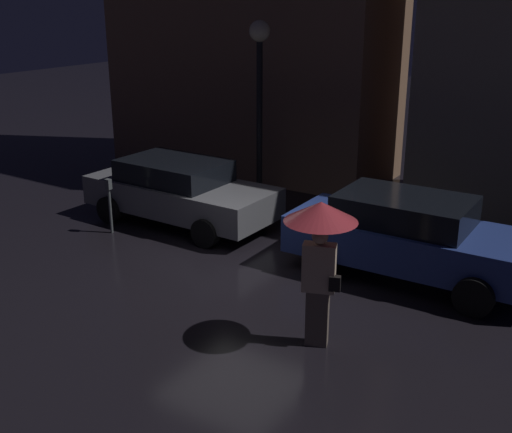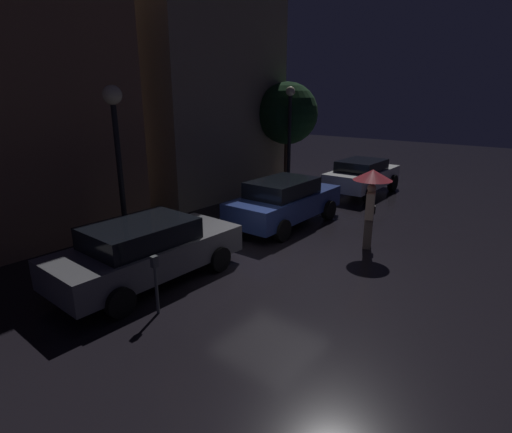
# 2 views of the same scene
# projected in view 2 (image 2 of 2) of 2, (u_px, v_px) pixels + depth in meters

# --- Properties ---
(ground_plane) EXTENTS (60.00, 60.00, 0.00)m
(ground_plane) POSITION_uv_depth(u_px,v_px,m) (271.00, 262.00, 10.15)
(ground_plane) COLOR black
(building_facade_right) EXTENTS (6.41, 3.00, 9.78)m
(building_facade_right) POSITION_uv_depth(u_px,v_px,m) (210.00, 74.00, 15.96)
(building_facade_right) COLOR gray
(building_facade_right) RESTS_ON ground
(parked_car_grey) EXTENTS (4.37, 2.00, 1.41)m
(parked_car_grey) POSITION_uv_depth(u_px,v_px,m) (147.00, 250.00, 8.94)
(parked_car_grey) COLOR slate
(parked_car_grey) RESTS_ON ground
(parked_car_blue) EXTENTS (4.44, 1.92, 1.51)m
(parked_car_blue) POSITION_uv_depth(u_px,v_px,m) (285.00, 201.00, 12.86)
(parked_car_blue) COLOR navy
(parked_car_blue) RESTS_ON ground
(parked_car_white) EXTENTS (4.10, 1.97, 1.45)m
(parked_car_white) POSITION_uv_depth(u_px,v_px,m) (362.00, 175.00, 16.99)
(parked_car_white) COLOR silver
(parked_car_white) RESTS_ON ground
(pedestrian_with_umbrella) EXTENTS (1.03, 1.03, 2.19)m
(pedestrian_with_umbrella) POSITION_uv_depth(u_px,v_px,m) (372.00, 188.00, 10.62)
(pedestrian_with_umbrella) COLOR #66564C
(pedestrian_with_umbrella) RESTS_ON ground
(parking_meter) EXTENTS (0.12, 0.10, 1.19)m
(parking_meter) POSITION_uv_depth(u_px,v_px,m) (156.00, 278.00, 7.54)
(parking_meter) COLOR #4C5154
(parking_meter) RESTS_ON ground
(street_lamp_near) EXTENTS (0.48, 0.48, 4.31)m
(street_lamp_near) POSITION_uv_depth(u_px,v_px,m) (116.00, 132.00, 10.04)
(street_lamp_near) COLOR black
(street_lamp_near) RESTS_ON ground
(street_lamp_far) EXTENTS (0.36, 0.36, 4.39)m
(street_lamp_far) POSITION_uv_depth(u_px,v_px,m) (290.00, 127.00, 15.80)
(street_lamp_far) COLOR black
(street_lamp_far) RESTS_ON ground
(street_tree) EXTENTS (2.59, 2.59, 4.61)m
(street_tree) POSITION_uv_depth(u_px,v_px,m) (287.00, 114.00, 16.97)
(street_tree) COLOR #473323
(street_tree) RESTS_ON ground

